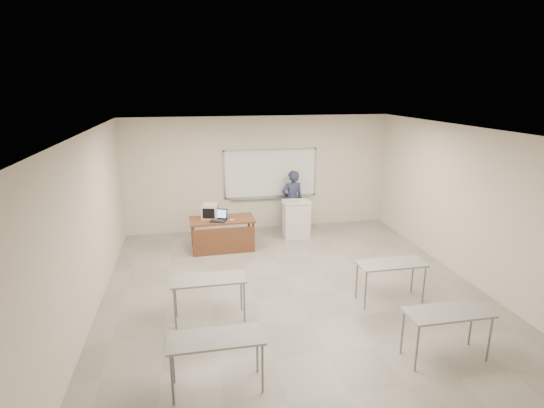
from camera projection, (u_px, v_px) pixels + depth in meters
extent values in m
cube|color=gray|center=(296.00, 296.00, 7.83)|extent=(7.00, 8.00, 0.01)
cube|color=white|center=(270.00, 173.00, 11.23)|extent=(2.40, 0.03, 1.20)
cube|color=#B7BABC|center=(270.00, 150.00, 11.06)|extent=(2.48, 0.04, 0.04)
cube|color=#B7BABC|center=(271.00, 196.00, 11.40)|extent=(2.48, 0.04, 0.04)
cube|color=#B7BABC|center=(224.00, 175.00, 11.00)|extent=(0.04, 0.04, 1.28)
cube|color=#B7BABC|center=(315.00, 172.00, 11.46)|extent=(0.04, 0.04, 1.28)
cube|color=#B7BABC|center=(271.00, 198.00, 11.36)|extent=(2.16, 0.07, 0.02)
cube|color=gray|center=(209.00, 279.00, 6.87)|extent=(1.20, 0.50, 0.03)
cylinder|color=slate|center=(175.00, 309.00, 6.67)|extent=(0.03, 0.03, 0.70)
cylinder|color=slate|center=(244.00, 302.00, 6.88)|extent=(0.03, 0.03, 0.70)
cylinder|color=slate|center=(176.00, 297.00, 7.05)|extent=(0.03, 0.03, 0.70)
cylinder|color=slate|center=(241.00, 291.00, 7.26)|extent=(0.03, 0.03, 0.70)
cube|color=gray|center=(391.00, 264.00, 7.47)|extent=(1.20, 0.50, 0.03)
cylinder|color=slate|center=(366.00, 290.00, 7.27)|extent=(0.03, 0.03, 0.70)
cylinder|color=slate|center=(424.00, 285.00, 7.48)|extent=(0.03, 0.03, 0.70)
cylinder|color=slate|center=(357.00, 280.00, 7.65)|extent=(0.03, 0.03, 0.70)
cylinder|color=slate|center=(412.00, 275.00, 7.86)|extent=(0.03, 0.03, 0.70)
cube|color=gray|center=(216.00, 338.00, 5.26)|extent=(1.20, 0.50, 0.03)
cylinder|color=slate|center=(172.00, 380.00, 5.07)|extent=(0.03, 0.03, 0.70)
cylinder|color=slate|center=(263.00, 368.00, 5.27)|extent=(0.03, 0.03, 0.70)
cylinder|color=slate|center=(173.00, 359.00, 5.44)|extent=(0.03, 0.03, 0.70)
cylinder|color=slate|center=(257.00, 349.00, 5.65)|extent=(0.03, 0.03, 0.70)
cube|color=gray|center=(448.00, 312.00, 5.86)|extent=(1.20, 0.50, 0.03)
cylinder|color=slate|center=(417.00, 348.00, 5.67)|extent=(0.03, 0.03, 0.70)
cylinder|color=slate|center=(489.00, 339.00, 5.88)|extent=(0.03, 0.03, 0.70)
cylinder|color=slate|center=(402.00, 332.00, 6.05)|extent=(0.03, 0.03, 0.70)
cylinder|color=slate|center=(471.00, 324.00, 6.25)|extent=(0.03, 0.03, 0.70)
cube|color=brown|center=(222.00, 220.00, 9.88)|extent=(1.49, 0.74, 0.04)
cube|color=brown|center=(224.00, 241.00, 9.66)|extent=(1.42, 0.03, 0.63)
cylinder|color=#4F3315|center=(193.00, 241.00, 9.56)|extent=(0.06, 0.06, 0.71)
cylinder|color=#4F3315|center=(253.00, 237.00, 9.82)|extent=(0.06, 0.06, 0.71)
cylinder|color=#4F3315|center=(193.00, 232.00, 10.15)|extent=(0.06, 0.06, 0.71)
cylinder|color=#4F3315|center=(249.00, 229.00, 10.41)|extent=(0.06, 0.06, 0.71)
cube|color=silver|center=(296.00, 220.00, 10.75)|extent=(0.64, 0.46, 0.92)
cube|color=silver|center=(297.00, 202.00, 10.62)|extent=(0.68, 0.50, 0.04)
cube|color=#B8AD96|center=(211.00, 211.00, 9.92)|extent=(0.35, 0.37, 0.33)
cube|color=#B8AD96|center=(211.00, 213.00, 9.73)|extent=(0.37, 0.04, 0.35)
cube|color=black|center=(211.00, 213.00, 9.71)|extent=(0.28, 0.01, 0.24)
cube|color=black|center=(218.00, 221.00, 9.68)|extent=(0.34, 0.25, 0.02)
cube|color=black|center=(218.00, 220.00, 9.67)|extent=(0.28, 0.14, 0.01)
cube|color=black|center=(218.00, 214.00, 9.80)|extent=(0.34, 0.07, 0.23)
cube|color=#81A7D4|center=(218.00, 214.00, 9.79)|extent=(0.29, 0.05, 0.18)
ellipsoid|color=silver|center=(231.00, 220.00, 9.72)|extent=(0.11, 0.07, 0.04)
cube|color=#B8AD96|center=(292.00, 202.00, 10.47)|extent=(0.51, 0.20, 0.03)
imported|color=black|center=(292.00, 200.00, 11.21)|extent=(0.64, 0.46, 1.62)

